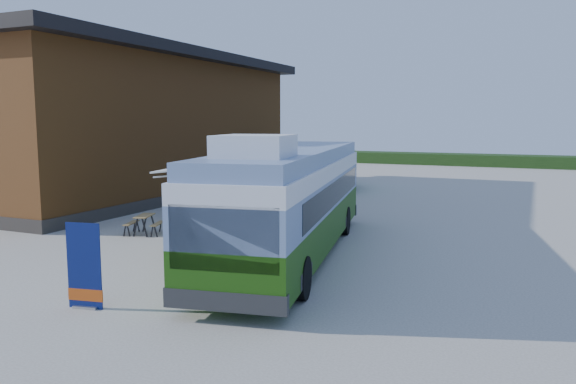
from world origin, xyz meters
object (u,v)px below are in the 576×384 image
at_px(bus, 291,198).
at_px(person_b, 319,196).
at_px(banner, 85,274).
at_px(person_a, 334,190).
at_px(slurry_tanker, 337,166).
at_px(picnic_table, 145,220).

relative_size(bus, person_b, 6.85).
height_order(banner, person_a, banner).
bearing_deg(slurry_tanker, banner, -98.55).
bearing_deg(picnic_table, slurry_tanker, 65.15).
relative_size(bus, banner, 6.57).
xyz_separation_m(banner, picnic_table, (-3.85, 6.87, -0.25)).
bearing_deg(bus, banner, -120.38).
xyz_separation_m(bus, person_a, (-1.90, 9.24, -0.94)).
relative_size(picnic_table, person_b, 0.82).
distance_m(bus, slurry_tanker, 16.64).
height_order(picnic_table, slurry_tanker, slurry_tanker).
height_order(picnic_table, person_a, person_a).
distance_m(bus, picnic_table, 6.18).
distance_m(bus, banner, 6.47).
relative_size(banner, slurry_tanker, 0.30).
height_order(person_a, slurry_tanker, slurry_tanker).
distance_m(bus, person_a, 9.48).
bearing_deg(person_a, banner, -136.84).
bearing_deg(person_a, person_b, -130.40).
bearing_deg(person_b, person_a, -144.04).
height_order(bus, banner, bus).
distance_m(person_a, person_b, 2.71).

